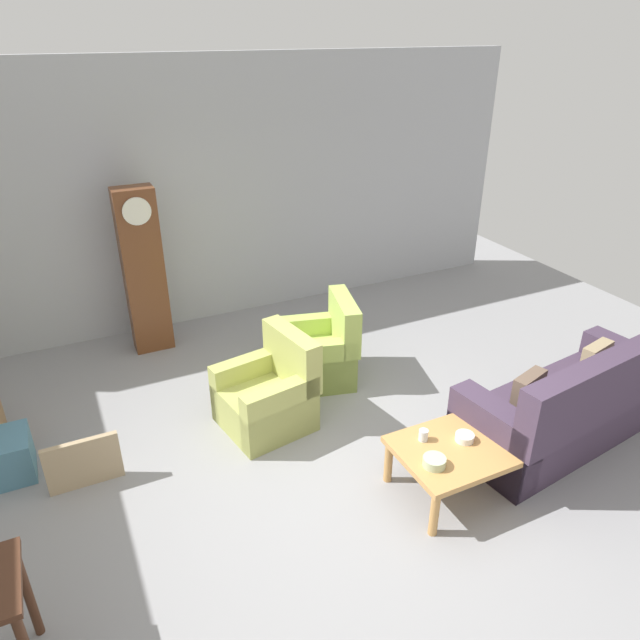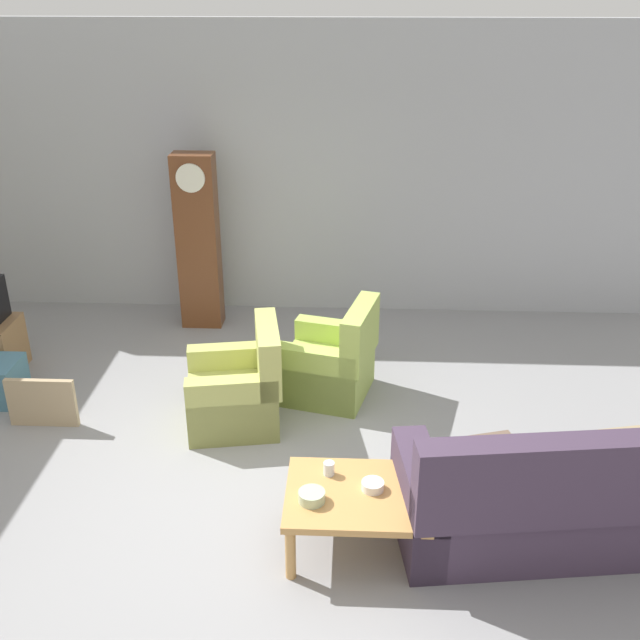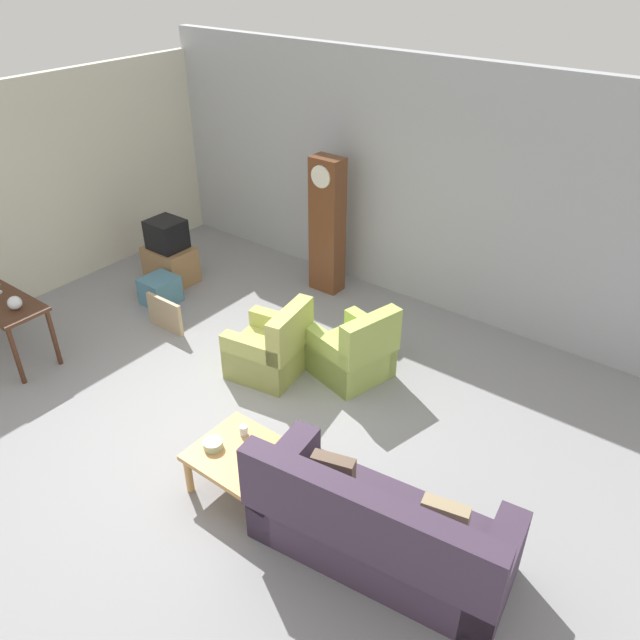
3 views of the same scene
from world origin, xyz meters
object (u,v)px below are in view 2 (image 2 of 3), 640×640
(cup_blue_rimmed, at_px, (329,468))
(bowl_shallow_green, at_px, (312,496))
(armchair_olive_near, at_px, (238,392))
(couch_floral, at_px, (555,500))
(cup_white_porcelain, at_px, (408,461))
(bowl_white_stacked, at_px, (373,486))
(framed_picture_leaning, at_px, (42,403))
(coffee_table_wood, at_px, (357,500))
(armchair_olive_far, at_px, (331,365))
(grandfather_clock, at_px, (198,242))

(cup_blue_rimmed, xyz_separation_m, bowl_shallow_green, (-0.10, -0.29, -0.01))
(armchair_olive_near, bearing_deg, couch_floral, -30.74)
(cup_white_porcelain, bearing_deg, bowl_white_stacked, -132.63)
(cup_white_porcelain, bearing_deg, cup_blue_rimmed, -167.70)
(framed_picture_leaning, height_order, cup_blue_rimmed, cup_blue_rimmed)
(cup_white_porcelain, bearing_deg, couch_floral, -11.98)
(couch_floral, bearing_deg, coffee_table_wood, -175.85)
(coffee_table_wood, height_order, cup_white_porcelain, cup_white_porcelain)
(bowl_white_stacked, bearing_deg, bowl_shallow_green, -160.56)
(bowl_shallow_green, bearing_deg, couch_floral, 7.03)
(cup_white_porcelain, height_order, bowl_shallow_green, cup_white_porcelain)
(bowl_shallow_green, bearing_deg, coffee_table_wood, 19.39)
(armchair_olive_far, relative_size, bowl_shallow_green, 5.34)
(cup_white_porcelain, distance_m, bowl_white_stacked, 0.37)
(framed_picture_leaning, bearing_deg, bowl_white_stacked, -25.39)
(coffee_table_wood, relative_size, bowl_shallow_green, 5.38)
(grandfather_clock, relative_size, bowl_shallow_green, 10.80)
(armchair_olive_near, relative_size, bowl_white_stacked, 6.04)
(armchair_olive_far, distance_m, coffee_table_wood, 2.05)
(grandfather_clock, xyz_separation_m, cup_blue_rimmed, (1.54, -3.34, -0.48))
(grandfather_clock, relative_size, bowl_white_stacked, 12.64)
(armchair_olive_far, distance_m, framed_picture_leaning, 2.57)
(coffee_table_wood, relative_size, framed_picture_leaning, 1.60)
(coffee_table_wood, height_order, framed_picture_leaning, framed_picture_leaning)
(coffee_table_wood, bearing_deg, framed_picture_leaning, 153.14)
(framed_picture_leaning, xyz_separation_m, cup_white_porcelain, (3.08, -1.07, 0.27))
(cup_white_porcelain, bearing_deg, bowl_shallow_green, -147.63)
(bowl_white_stacked, bearing_deg, cup_blue_rimmed, 153.17)
(bowl_white_stacked, bearing_deg, couch_floral, 2.80)
(bowl_white_stacked, height_order, bowl_shallow_green, bowl_shallow_green)
(cup_white_porcelain, distance_m, cup_blue_rimmed, 0.56)
(cup_blue_rimmed, height_order, bowl_shallow_green, cup_blue_rimmed)
(coffee_table_wood, bearing_deg, armchair_olive_near, 124.30)
(cup_blue_rimmed, bearing_deg, bowl_white_stacked, -26.83)
(couch_floral, bearing_deg, cup_white_porcelain, 168.02)
(coffee_table_wood, distance_m, cup_blue_rimmed, 0.29)
(coffee_table_wood, bearing_deg, bowl_shallow_green, -160.61)
(bowl_white_stacked, bearing_deg, armchair_olive_near, 127.59)
(armchair_olive_far, xyz_separation_m, cup_white_porcelain, (0.59, -1.73, 0.19))
(coffee_table_wood, relative_size, bowl_white_stacked, 6.30)
(coffee_table_wood, xyz_separation_m, bowl_shallow_green, (-0.30, -0.10, 0.10))
(framed_picture_leaning, distance_m, cup_white_porcelain, 3.27)
(couch_floral, xyz_separation_m, cup_white_porcelain, (-0.99, 0.21, 0.14))
(cup_blue_rimmed, bearing_deg, armchair_olive_far, 91.38)
(cup_white_porcelain, xyz_separation_m, bowl_white_stacked, (-0.25, -0.27, -0.02))
(framed_picture_leaning, bearing_deg, cup_white_porcelain, -19.20)
(armchair_olive_near, bearing_deg, grandfather_clock, 109.19)
(armchair_olive_near, distance_m, grandfather_clock, 2.24)
(coffee_table_wood, xyz_separation_m, cup_blue_rimmed, (-0.20, 0.19, 0.11))
(cup_blue_rimmed, distance_m, bowl_white_stacked, 0.34)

